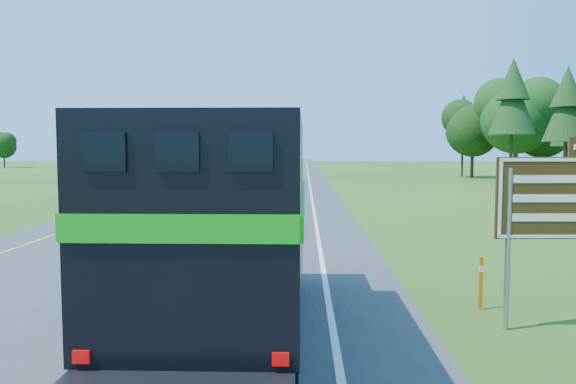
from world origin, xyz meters
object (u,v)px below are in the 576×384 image
(white_suv, at_px, (219,176))
(far_car, at_px, (266,160))
(horse_truck, at_px, (227,223))
(exit_sign, at_px, (555,206))

(white_suv, relative_size, far_car, 1.55)
(horse_truck, xyz_separation_m, white_suv, (-6.56, 42.21, -1.19))
(horse_truck, distance_m, exit_sign, 6.48)
(horse_truck, height_order, exit_sign, horse_truck)
(far_car, relative_size, exit_sign, 1.19)
(horse_truck, height_order, far_car, horse_truck)
(horse_truck, xyz_separation_m, exit_sign, (6.44, 0.60, 0.29))
(exit_sign, bearing_deg, far_car, 94.57)
(horse_truck, relative_size, far_car, 2.01)
(exit_sign, bearing_deg, white_suv, 105.24)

